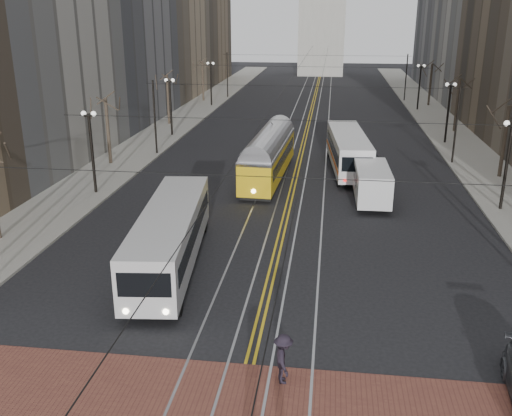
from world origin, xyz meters
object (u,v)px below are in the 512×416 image
(rear_bus, at_px, (348,152))
(pedestrian_d, at_px, (283,359))
(sedan_grey, at_px, (369,162))
(transit_bus, at_px, (170,239))
(cargo_van, at_px, (372,185))
(streetcar, at_px, (269,159))

(rear_bus, bearing_deg, pedestrian_d, -100.40)
(sedan_grey, bearing_deg, transit_bus, -117.90)
(pedestrian_d, bearing_deg, transit_bus, 23.06)
(transit_bus, height_order, rear_bus, transit_bus)
(transit_bus, distance_m, rear_bus, 21.86)
(rear_bus, relative_size, cargo_van, 2.06)
(rear_bus, xyz_separation_m, pedestrian_d, (-2.74, -28.56, -0.58))
(rear_bus, distance_m, cargo_van, 8.32)
(rear_bus, height_order, pedestrian_d, rear_bus)
(transit_bus, height_order, cargo_van, transit_bus)
(streetcar, relative_size, sedan_grey, 2.72)
(transit_bus, bearing_deg, cargo_van, 41.77)
(transit_bus, distance_m, streetcar, 17.07)
(transit_bus, height_order, streetcar, transit_bus)
(pedestrian_d, bearing_deg, cargo_van, -24.83)
(rear_bus, relative_size, pedestrian_d, 6.33)
(cargo_van, relative_size, sedan_grey, 1.20)
(cargo_van, bearing_deg, rear_bus, 98.56)
(sedan_grey, bearing_deg, cargo_van, -91.13)
(transit_bus, xyz_separation_m, cargo_van, (10.57, 11.66, -0.27))
(rear_bus, height_order, cargo_van, rear_bus)
(streetcar, distance_m, pedestrian_d, 25.72)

